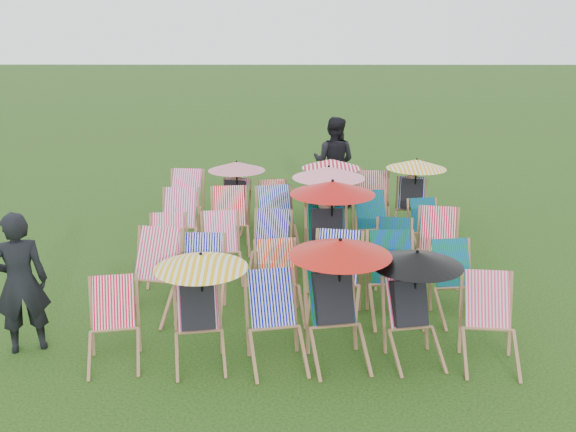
{
  "coord_description": "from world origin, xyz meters",
  "views": [
    {
      "loc": [
        -0.14,
        -8.52,
        3.52
      ],
      "look_at": [
        -0.19,
        0.19,
        0.9
      ],
      "focal_mm": 40.0,
      "sensor_mm": 36.0,
      "label": 1
    }
  ],
  "objects_px": {
    "deckchair_0": "(113,325)",
    "person_rear": "(334,162)",
    "person_left": "(20,283)",
    "deckchair_29": "(413,193)",
    "deckchair_5": "(490,324)"
  },
  "relations": [
    {
      "from": "deckchair_5",
      "to": "person_rear",
      "type": "bearing_deg",
      "value": 107.73
    },
    {
      "from": "deckchair_0",
      "to": "person_left",
      "type": "relative_size",
      "value": 0.54
    },
    {
      "from": "person_left",
      "to": "person_rear",
      "type": "distance_m",
      "value": 7.13
    },
    {
      "from": "deckchair_5",
      "to": "person_left",
      "type": "xyz_separation_m",
      "value": [
        -5.09,
        0.26,
        0.35
      ]
    },
    {
      "from": "person_rear",
      "to": "deckchair_29",
      "type": "bearing_deg",
      "value": 148.22
    },
    {
      "from": "deckchair_29",
      "to": "person_left",
      "type": "bearing_deg",
      "value": -129.12
    },
    {
      "from": "deckchair_0",
      "to": "deckchair_5",
      "type": "height_order",
      "value": "deckchair_5"
    },
    {
      "from": "deckchair_29",
      "to": "person_left",
      "type": "height_order",
      "value": "person_left"
    },
    {
      "from": "deckchair_0",
      "to": "person_rear",
      "type": "height_order",
      "value": "person_rear"
    },
    {
      "from": "deckchair_0",
      "to": "person_rear",
      "type": "xyz_separation_m",
      "value": [
        2.75,
        6.28,
        0.46
      ]
    },
    {
      "from": "deckchair_0",
      "to": "person_rear",
      "type": "distance_m",
      "value": 6.87
    },
    {
      "from": "deckchair_0",
      "to": "person_left",
      "type": "distance_m",
      "value": 1.15
    },
    {
      "from": "person_left",
      "to": "person_rear",
      "type": "xyz_separation_m",
      "value": [
        3.8,
        6.02,
        0.08
      ]
    },
    {
      "from": "person_left",
      "to": "person_rear",
      "type": "height_order",
      "value": "person_rear"
    },
    {
      "from": "deckchair_5",
      "to": "person_rear",
      "type": "distance_m",
      "value": 6.43
    }
  ]
}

